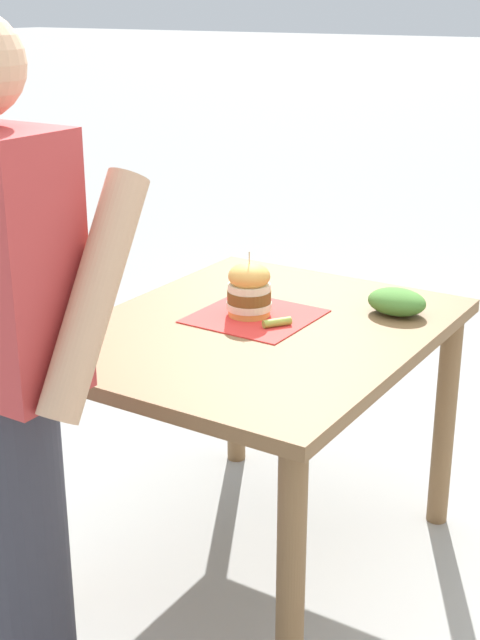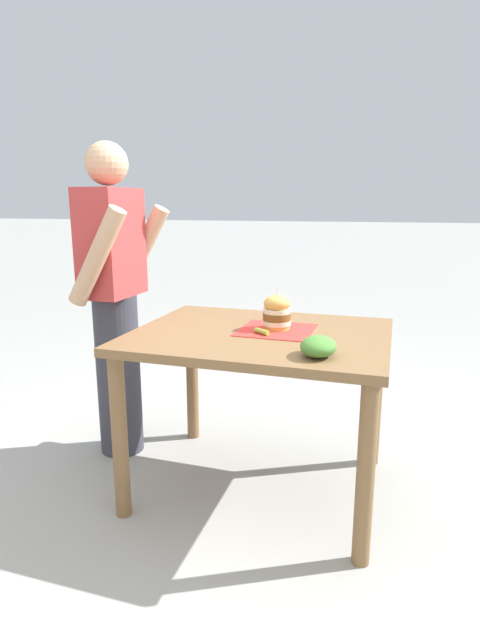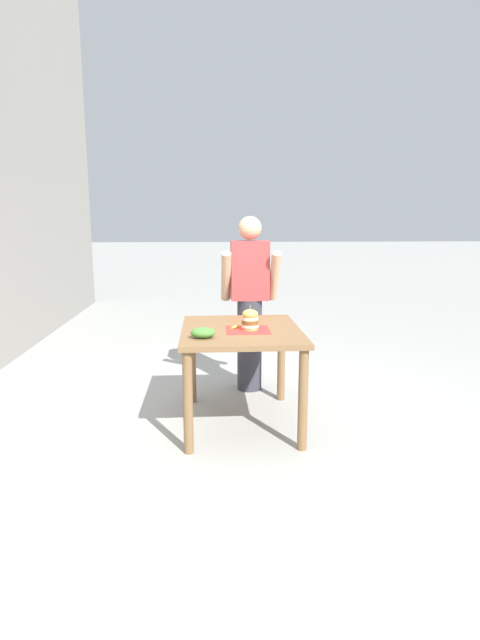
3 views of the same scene
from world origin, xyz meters
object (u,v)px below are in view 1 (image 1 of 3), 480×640
object	(u,v)px
sandwich	(249,290)
side_salad	(397,302)
patio_table	(258,364)
diner_across_table	(4,390)
pickle_spear	(277,322)

from	to	relation	value
sandwich	side_salad	xyz separation A→B (m)	(-0.37, -0.25, -0.04)
patio_table	side_salad	world-z (taller)	side_salad
diner_across_table	side_salad	bearing A→B (deg)	-110.85
sandwich	diner_across_table	bearing A→B (deg)	85.27
sandwich	diner_across_table	xyz separation A→B (m)	(0.08, 0.91, 0.00)
patio_table	pickle_spear	xyz separation A→B (m)	(-0.05, -0.02, 0.14)
patio_table	sandwich	bearing A→B (deg)	-41.39
sandwich	pickle_spear	xyz separation A→B (m)	(-0.12, 0.04, -0.07)
sandwich	pickle_spear	distance (m)	0.14
patio_table	diner_across_table	xyz separation A→B (m)	(0.14, 0.85, 0.21)
side_salad	diner_across_table	xyz separation A→B (m)	(0.44, 1.17, 0.05)
side_salad	diner_across_table	distance (m)	1.25
side_salad	diner_across_table	size ratio (longest dim) A/B	0.11
pickle_spear	sandwich	bearing A→B (deg)	-18.82
patio_table	sandwich	xyz separation A→B (m)	(0.07, -0.06, 0.20)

